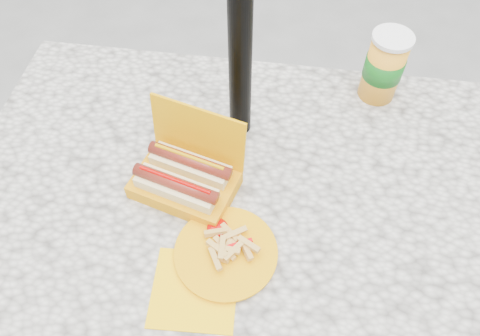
# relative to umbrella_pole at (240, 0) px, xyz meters

# --- Properties ---
(ground) EXTENTS (60.00, 60.00, 0.00)m
(ground) POSITION_rel_umbrella_pole_xyz_m (0.00, -0.16, -1.10)
(ground) COLOR slate
(picnic_table) EXTENTS (1.20, 0.80, 0.75)m
(picnic_table) POSITION_rel_umbrella_pole_xyz_m (0.00, -0.16, -0.46)
(picnic_table) COLOR beige
(picnic_table) RESTS_ON ground
(umbrella_pole) EXTENTS (0.05, 0.05, 2.20)m
(umbrella_pole) POSITION_rel_umbrella_pole_xyz_m (0.00, 0.00, 0.00)
(umbrella_pole) COLOR black
(umbrella_pole) RESTS_ON ground
(hotdog_box) EXTENTS (0.25, 0.21, 0.18)m
(hotdog_box) POSITION_rel_umbrella_pole_xyz_m (-0.09, -0.19, -0.31)
(hotdog_box) COLOR #E19600
(hotdog_box) RESTS_ON picnic_table
(fries_plate) EXTENTS (0.24, 0.27, 0.04)m
(fries_plate) POSITION_rel_umbrella_pole_xyz_m (0.02, -0.34, -0.34)
(fries_plate) COLOR #FFC105
(fries_plate) RESTS_ON picnic_table
(soda_cup) EXTENTS (0.10, 0.10, 0.18)m
(soda_cup) POSITION_rel_umbrella_pole_xyz_m (0.33, 0.16, -0.26)
(soda_cup) COLOR #FCA222
(soda_cup) RESTS_ON picnic_table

